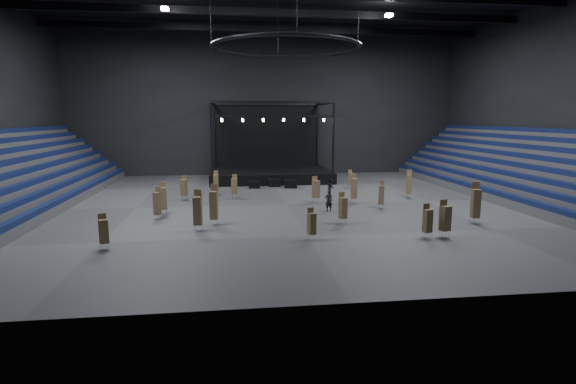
{
  "coord_description": "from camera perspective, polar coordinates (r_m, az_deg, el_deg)",
  "views": [
    {
      "loc": [
        -4.7,
        -37.61,
        7.4
      ],
      "look_at": [
        -0.1,
        -2.0,
        1.4
      ],
      "focal_mm": 28.0,
      "sensor_mm": 36.0,
      "label": 1
    }
  ],
  "objects": [
    {
      "name": "chair_stack_11",
      "position": [
        42.86,
        15.1,
        1.03
      ],
      "size": [
        0.6,
        0.6,
        2.64
      ],
      "rotation": [
        0.0,
        0.0,
        -0.36
      ],
      "color": "silver",
      "rests_on": "floor"
    },
    {
      "name": "stage",
      "position": [
        54.38,
        -2.37,
        3.2
      ],
      "size": [
        14.0,
        10.0,
        9.2
      ],
      "color": "black",
      "rests_on": "floor"
    },
    {
      "name": "chair_stack_10",
      "position": [
        28.97,
        17.3,
        -3.44
      ],
      "size": [
        0.54,
        0.54,
        2.15
      ],
      "rotation": [
        0.0,
        0.0,
        0.2
      ],
      "color": "silver",
      "rests_on": "floor"
    },
    {
      "name": "chair_stack_7",
      "position": [
        27.36,
        3.03,
        -3.96
      ],
      "size": [
        0.54,
        0.54,
        1.98
      ],
      "rotation": [
        0.0,
        0.0,
        0.32
      ],
      "color": "silver",
      "rests_on": "floor"
    },
    {
      "name": "chair_stack_17",
      "position": [
        27.33,
        -22.38,
        -4.57
      ],
      "size": [
        0.62,
        0.62,
        2.06
      ],
      "rotation": [
        0.0,
        0.0,
        0.43
      ],
      "color": "silver",
      "rests_on": "floor"
    },
    {
      "name": "wall_back",
      "position": [
        58.82,
        -2.84,
        11.03
      ],
      "size": [
        50.0,
        0.2,
        18.0
      ],
      "primitive_type": "cube",
      "color": "black",
      "rests_on": "ground"
    },
    {
      "name": "chair_stack_12",
      "position": [
        35.48,
        -15.59,
        -0.71
      ],
      "size": [
        0.62,
        0.62,
        2.54
      ],
      "rotation": [
        0.0,
        0.0,
        0.17
      ],
      "color": "silver",
      "rests_on": "floor"
    },
    {
      "name": "wall_right",
      "position": [
        47.95,
        31.44,
        10.03
      ],
      "size": [
        0.2,
        42.0,
        18.0
      ],
      "primitive_type": "cube",
      "color": "black",
      "rests_on": "ground"
    },
    {
      "name": "chair_stack_14",
      "position": [
        31.36,
        -9.41,
        -1.58
      ],
      "size": [
        0.59,
        0.59,
        2.85
      ],
      "rotation": [
        0.0,
        0.0,
        -0.17
      ],
      "color": "silver",
      "rests_on": "floor"
    },
    {
      "name": "chair_stack_6",
      "position": [
        41.43,
        -13.08,
        0.6
      ],
      "size": [
        0.64,
        0.64,
        2.22
      ],
      "rotation": [
        0.0,
        0.0,
        -0.4
      ],
      "color": "silver",
      "rests_on": "floor"
    },
    {
      "name": "flight_case_right",
      "position": [
        47.35,
        0.35,
        1.03
      ],
      "size": [
        1.41,
        0.9,
        0.87
      ],
      "primitive_type": "cube",
      "rotation": [
        0.0,
        0.0,
        -0.2
      ],
      "color": "black",
      "rests_on": "floor"
    },
    {
      "name": "truss_ring",
      "position": [
        38.31,
        -0.25,
        17.89
      ],
      "size": [
        12.3,
        12.3,
        5.15
      ],
      "color": "black",
      "rests_on": "ceiling"
    },
    {
      "name": "chair_stack_3",
      "position": [
        39.21,
        3.56,
        0.42
      ],
      "size": [
        0.69,
        0.69,
        2.31
      ],
      "rotation": [
        0.0,
        0.0,
        0.36
      ],
      "color": "silver",
      "rests_on": "floor"
    },
    {
      "name": "bleachers_right",
      "position": [
        47.02,
        28.72,
        1.39
      ],
      "size": [
        7.2,
        40.0,
        6.4
      ],
      "color": "#4D4D4F",
      "rests_on": "floor"
    },
    {
      "name": "crew_member",
      "position": [
        42.96,
        5.45,
        0.61
      ],
      "size": [
        0.62,
        0.79,
        1.61
      ],
      "primitive_type": "imported",
      "rotation": [
        0.0,
        0.0,
        1.58
      ],
      "color": "black",
      "rests_on": "floor"
    },
    {
      "name": "chair_stack_15",
      "position": [
        29.43,
        19.32,
        -3.09
      ],
      "size": [
        0.66,
        0.66,
        2.38
      ],
      "rotation": [
        0.0,
        0.0,
        0.27
      ],
      "color": "silver",
      "rests_on": "floor"
    },
    {
      "name": "flight_case_mid",
      "position": [
        48.22,
        -1.73,
        1.16
      ],
      "size": [
        1.35,
        0.8,
        0.85
      ],
      "primitive_type": "cube",
      "rotation": [
        0.0,
        0.0,
        -0.13
      ],
      "color": "black",
      "rests_on": "floor"
    },
    {
      "name": "chair_stack_8",
      "position": [
        41.44,
        -6.84,
        0.77
      ],
      "size": [
        0.57,
        0.57,
        2.22
      ],
      "rotation": [
        0.0,
        0.0,
        -0.24
      ],
      "color": "silver",
      "rests_on": "floor"
    },
    {
      "name": "floor",
      "position": [
        38.62,
        -0.24,
        -1.56
      ],
      "size": [
        50.0,
        50.0,
        0.0
      ],
      "primitive_type": "plane",
      "color": "#464648",
      "rests_on": "ground"
    },
    {
      "name": "chair_stack_1",
      "position": [
        29.92,
        -11.4,
        -2.26
      ],
      "size": [
        0.59,
        0.59,
        2.74
      ],
      "rotation": [
        0.0,
        0.0,
        -0.15
      ],
      "color": "silver",
      "rests_on": "floor"
    },
    {
      "name": "flight_case_left",
      "position": [
        47.28,
        -4.29,
        0.92
      ],
      "size": [
        1.19,
        0.68,
        0.76
      ],
      "primitive_type": "cube",
      "rotation": [
        0.0,
        0.0,
        -0.1
      ],
      "color": "black",
      "rests_on": "floor"
    },
    {
      "name": "chair_stack_2",
      "position": [
        43.41,
        -9.14,
        1.18
      ],
      "size": [
        0.47,
        0.47,
        2.36
      ],
      "rotation": [
        0.0,
        0.0,
        -0.04
      ],
      "color": "silver",
      "rests_on": "floor"
    },
    {
      "name": "chair_stack_13",
      "position": [
        47.73,
        7.89,
        1.73
      ],
      "size": [
        0.49,
        0.49,
        1.94
      ],
      "rotation": [
        0.0,
        0.0,
        -0.16
      ],
      "color": "silver",
      "rests_on": "floor"
    },
    {
      "name": "chair_stack_0",
      "position": [
        37.4,
        11.78,
        -0.27
      ],
      "size": [
        0.56,
        0.56,
        2.33
      ],
      "rotation": [
        0.0,
        0.0,
        -0.43
      ],
      "color": "silver",
      "rests_on": "floor"
    },
    {
      "name": "man_center",
      "position": [
        35.7,
        5.2,
        -1.11
      ],
      "size": [
        0.7,
        0.55,
        1.71
      ],
      "primitive_type": "imported",
      "rotation": [
        0.0,
        0.0,
        3.38
      ],
      "color": "black",
      "rests_on": "floor"
    },
    {
      "name": "wall_front",
      "position": [
        17.34,
        8.69,
        14.68
      ],
      "size": [
        50.0,
        0.2,
        18.0
      ],
      "primitive_type": "cube",
      "color": "black",
      "rests_on": "ground"
    },
    {
      "name": "chair_stack_9",
      "position": [
        39.45,
        8.39,
        0.51
      ],
      "size": [
        0.47,
        0.47,
        2.59
      ],
      "rotation": [
        0.0,
        0.0,
        0.05
      ],
      "color": "silver",
      "rests_on": "floor"
    },
    {
      "name": "chair_stack_4",
      "position": [
        31.63,
        6.98,
        -1.94
      ],
      "size": [
        0.6,
        0.6,
        2.23
      ],
      "rotation": [
        0.0,
        0.0,
        0.34
      ],
      "color": "silver",
      "rests_on": "floor"
    },
    {
      "name": "chair_stack_5",
      "position": [
        34.05,
        -16.28,
        -1.34
      ],
      "size": [
        0.56,
        0.56,
        2.42
      ],
      "rotation": [
        0.0,
        0.0,
        -0.42
      ],
      "color": "silver",
      "rests_on": "floor"
    },
    {
      "name": "chair_stack_16",
      "position": [
        33.98,
        22.73,
        -1.26
      ],
      "size": [
        0.61,
        0.61,
        2.95
      ],
      "rotation": [
        0.0,
        0.0,
        -0.15
      ],
      "color": "silver",
      "rests_on": "floor"
    }
  ]
}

